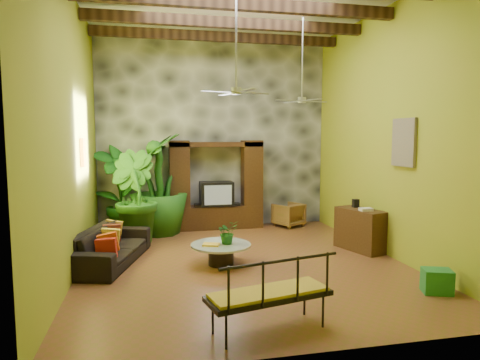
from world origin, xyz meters
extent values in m
plane|color=brown|center=(0.00, 0.00, 0.00)|extent=(7.00, 7.00, 0.00)
cube|color=#8FA224|center=(0.00, 3.50, 2.50)|extent=(6.00, 0.02, 5.00)
cube|color=#8FA224|center=(-3.00, 0.00, 2.50)|extent=(0.02, 7.00, 5.00)
cube|color=#8FA224|center=(3.00, 0.00, 2.50)|extent=(0.02, 7.00, 5.00)
cube|color=#303337|center=(0.00, 3.44, 2.50)|extent=(5.98, 0.10, 4.98)
cube|color=#382312|center=(0.00, 0.00, 4.78)|extent=(5.95, 0.16, 0.22)
cube|color=#382312|center=(0.00, 1.30, 4.78)|extent=(5.95, 0.16, 0.22)
cube|color=#382312|center=(0.00, 2.60, 4.78)|extent=(5.95, 0.16, 0.22)
cube|color=#321B0E|center=(0.00, 3.14, 0.30)|extent=(2.40, 0.50, 0.60)
cube|color=#321B0E|center=(-0.95, 3.14, 1.30)|extent=(0.50, 0.48, 2.00)
cube|color=#321B0E|center=(0.95, 3.14, 1.30)|extent=(0.50, 0.48, 2.00)
cube|color=#321B0E|center=(0.00, 3.14, 2.20)|extent=(2.40, 0.48, 0.12)
cube|color=black|center=(0.00, 3.12, 0.92)|extent=(0.85, 0.52, 0.62)
cube|color=#8C99A8|center=(0.00, 2.85, 0.92)|extent=(0.70, 0.02, 0.50)
cylinder|color=#A8A8AD|center=(-0.20, -0.40, 4.10)|extent=(0.04, 0.04, 1.80)
cylinder|color=#A8A8AD|center=(-0.20, -0.40, 3.20)|extent=(0.18, 0.18, 0.12)
cube|color=#A8A8AD|center=(0.15, -0.31, 3.18)|extent=(0.58, 0.26, 0.01)
cube|color=#A8A8AD|center=(-0.29, -0.05, 3.18)|extent=(0.26, 0.58, 0.01)
cube|color=#A8A8AD|center=(-0.55, -0.49, 3.18)|extent=(0.58, 0.26, 0.01)
cube|color=#A8A8AD|center=(-0.11, -0.75, 3.18)|extent=(0.26, 0.58, 0.01)
cylinder|color=#A8A8AD|center=(1.60, 1.20, 4.10)|extent=(0.04, 0.04, 1.80)
cylinder|color=#A8A8AD|center=(1.60, 1.20, 3.20)|extent=(0.18, 0.18, 0.12)
cube|color=#A8A8AD|center=(1.95, 1.29, 3.18)|extent=(0.58, 0.26, 0.01)
cube|color=#A8A8AD|center=(1.51, 1.55, 3.18)|extent=(0.26, 0.58, 0.01)
cube|color=#A8A8AD|center=(1.25, 1.11, 3.18)|extent=(0.58, 0.26, 0.01)
cube|color=#A8A8AD|center=(1.69, 0.85, 3.18)|extent=(0.26, 0.58, 0.01)
cube|color=gold|center=(-2.96, 1.00, 2.10)|extent=(0.06, 0.32, 0.55)
cube|color=#265E8B|center=(2.96, -0.60, 2.30)|extent=(0.06, 0.70, 0.90)
imported|color=black|center=(-2.46, 0.51, 0.34)|extent=(1.51, 2.47, 0.68)
imported|color=olive|center=(1.93, 2.99, 0.31)|extent=(0.92, 0.93, 0.63)
imported|color=#165717|center=(-2.45, 3.15, 1.14)|extent=(1.43, 1.23, 2.29)
imported|color=#25631A|center=(-2.07, 2.03, 1.06)|extent=(1.46, 1.49, 2.12)
imported|color=#236219|center=(-1.49, 2.82, 1.24)|extent=(1.40, 1.40, 2.48)
cylinder|color=black|center=(-0.42, -0.03, 0.18)|extent=(0.48, 0.48, 0.36)
cylinder|color=silver|center=(-0.42, -0.03, 0.38)|extent=(1.13, 1.13, 0.04)
imported|color=#195716|center=(-0.29, -0.02, 0.62)|extent=(0.49, 0.46, 0.44)
cube|color=yellow|center=(-0.61, -0.10, 0.42)|extent=(0.36, 0.30, 0.03)
cube|color=black|center=(-0.29, -2.85, 0.45)|extent=(1.65, 0.86, 0.06)
cube|color=gold|center=(-0.29, -2.85, 0.49)|extent=(1.56, 0.79, 0.06)
cube|color=black|center=(-0.29, -3.13, 0.72)|extent=(1.54, 0.39, 0.54)
cube|color=#3A2012|center=(2.65, 0.37, 0.44)|extent=(0.80, 1.20, 0.88)
cube|color=#217D40|center=(2.61, -2.16, 0.19)|extent=(0.51, 0.44, 0.37)
camera|label=1|loc=(-1.73, -7.78, 2.44)|focal=32.00mm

